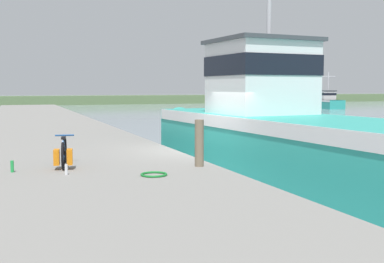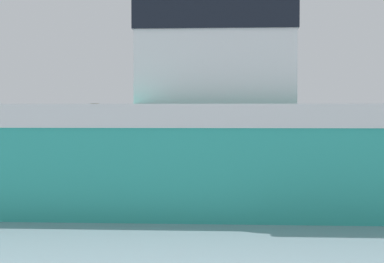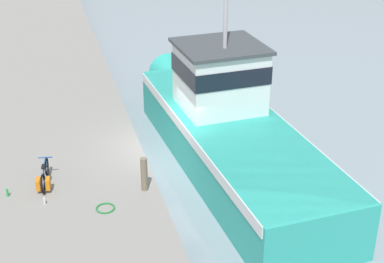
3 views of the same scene
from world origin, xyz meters
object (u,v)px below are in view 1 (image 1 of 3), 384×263
Objects in this scene: fishing_boat_main at (275,129)px; water_bottle_by_bike at (66,170)px; bicycle_touring at (64,153)px; mooring_post at (199,143)px; water_bottle_on_curb at (12,166)px; boat_green_anchored at (328,101)px.

fishing_boat_main is 64.85× the size of water_bottle_by_bike.
mooring_post is at bearing -10.31° from bicycle_touring.
water_bottle_on_curb is at bearing -156.51° from bicycle_touring.
water_bottle_on_curb is at bearing -125.37° from boat_green_anchored.
boat_green_anchored is 20.66× the size of water_bottle_on_curb.
boat_green_anchored reaches higher than mooring_post.
fishing_boat_main reaches higher than bicycle_touring.
fishing_boat_main is 7.66m from water_bottle_on_curb.
boat_green_anchored is 54.11m from water_bottle_on_curb.
boat_green_anchored reaches higher than water_bottle_by_bike.
water_bottle_by_bike is (-6.40, -2.47, -0.46)m from fishing_boat_main.
boat_green_anchored is (29.74, 37.58, -0.50)m from fishing_boat_main.
fishing_boat_main is 13.05× the size of mooring_post.
boat_green_anchored is 53.15m from bicycle_touring.
water_bottle_by_bike is (-0.06, -1.02, -0.20)m from bicycle_touring.
bicycle_touring is 6.58× the size of water_bottle_on_curb.
mooring_post is 4.09m from water_bottle_on_curb.
water_bottle_on_curb is at bearing -170.74° from fishing_boat_main.
boat_green_anchored reaches higher than bicycle_touring.
mooring_post reaches higher than water_bottle_by_bike.
bicycle_touring is 1.16m from water_bottle_on_curb.
fishing_boat_main reaches higher than mooring_post.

